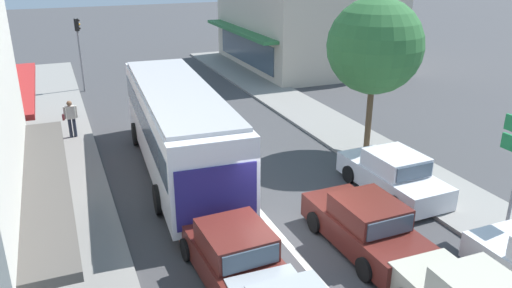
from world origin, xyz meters
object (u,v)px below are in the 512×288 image
Objects in this scene: city_bus at (178,124)px; sedan_queue_gap_filler at (235,256)px; street_tree_right at (375,46)px; pedestrian_with_handbag_near at (71,117)px; parked_sedan_kerb_second at (393,175)px; traffic_light_downstreet at (79,43)px; sedan_queue_far_back at (366,226)px.

city_bus is 7.05m from sedan_queue_gap_filler.
street_tree_right is at bearing -8.31° from city_bus.
parked_sedan_kerb_second is at bearing -44.52° from pedestrian_with_handbag_near.
parked_sedan_kerb_second is (6.58, 2.46, 0.00)m from sedan_queue_gap_filler.
sedan_queue_far_back is at bearing -74.19° from traffic_light_downstreet.
sedan_queue_far_back is at bearing -137.85° from parked_sedan_kerb_second.
sedan_queue_far_back is 1.00× the size of parked_sedan_kerb_second.
pedestrian_with_handbag_near is at bearing 150.74° from street_tree_right.
sedan_queue_far_back is at bearing -0.77° from sedan_queue_gap_filler.
sedan_queue_gap_filler is at bearing -93.17° from city_bus.
street_tree_right reaches higher than city_bus.
pedestrian_with_handbag_near reaches higher than sedan_queue_far_back.
pedestrian_with_handbag_near is (-3.11, 11.99, 0.40)m from sedan_queue_gap_filler.
city_bus is 2.61× the size of traffic_light_downstreet.
pedestrian_with_handbag_near is (-9.70, 9.53, 0.40)m from parked_sedan_kerb_second.
parked_sedan_kerb_second is at bearing -110.61° from street_tree_right.
traffic_light_downstreet is 8.62m from pedestrian_with_handbag_near.
pedestrian_with_handbag_near is at bearing 135.48° from parked_sedan_kerb_second.
sedan_queue_gap_filler is at bearing -75.44° from pedestrian_with_handbag_near.
sedan_queue_gap_filler is at bearing -143.35° from street_tree_right.
traffic_light_downstreet is 17.57m from street_tree_right.
sedan_queue_far_back is at bearing -124.45° from street_tree_right.
pedestrian_with_handbag_near reaches higher than parked_sedan_kerb_second.
street_tree_right is (9.82, -14.50, 1.49)m from traffic_light_downstreet.
sedan_queue_gap_filler is at bearing -159.52° from parked_sedan_kerb_second.
city_bus reaches higher than pedestrian_with_handbag_near.
sedan_queue_gap_filler is (-0.38, -6.94, -1.22)m from city_bus.
pedestrian_with_handbag_near is at bearing 104.56° from sedan_queue_gap_filler.
city_bus is 7.95m from street_tree_right.
street_tree_right is (7.86, 5.85, 3.69)m from sedan_queue_gap_filler.
street_tree_right is (7.47, -1.09, 2.47)m from city_bus.
sedan_queue_far_back is 3.74m from parked_sedan_kerb_second.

